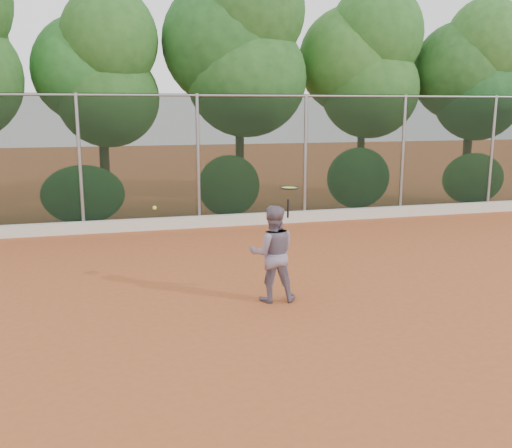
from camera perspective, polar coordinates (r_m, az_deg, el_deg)
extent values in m
plane|color=#A54F27|center=(8.92, 1.66, -9.16)|extent=(80.00, 80.00, 0.00)
cube|color=silver|center=(15.30, -5.57, 0.24)|extent=(24.00, 0.20, 0.30)
imported|color=slate|center=(9.38, 1.67, -2.96)|extent=(0.87, 0.73, 1.61)
cube|color=black|center=(15.24, -5.80, 6.27)|extent=(24.00, 0.01, 3.50)
cylinder|color=gray|center=(15.18, -5.94, 12.68)|extent=(24.00, 0.06, 0.06)
cylinder|color=gray|center=(15.07, -17.20, 5.75)|extent=(0.09, 0.09, 3.50)
cylinder|color=gray|center=(15.24, -5.80, 6.27)|extent=(0.09, 0.09, 3.50)
cylinder|color=gray|center=(15.98, 4.95, 6.54)|extent=(0.09, 0.09, 3.50)
cylinder|color=gray|center=(17.23, 14.45, 6.59)|extent=(0.09, 0.09, 3.50)
cylinder|color=gray|center=(18.87, 22.49, 6.48)|extent=(0.09, 0.09, 3.50)
cylinder|color=#3A2816|center=(17.40, -14.83, 4.79)|extent=(0.28, 0.28, 2.40)
ellipsoid|color=#224F1B|center=(17.19, -14.54, 12.08)|extent=(2.90, 2.40, 2.80)
ellipsoid|color=#1F5C1F|center=(17.52, -16.38, 14.59)|extent=(3.20, 2.70, 3.10)
ellipsoid|color=#22501B|center=(17.09, -14.47, 17.47)|extent=(2.70, 2.30, 2.90)
cylinder|color=#3B2916|center=(17.53, -1.63, 6.21)|extent=(0.26, 0.26, 3.00)
ellipsoid|color=#346E2A|center=(17.41, -0.94, 14.41)|extent=(3.60, 3.00, 3.50)
ellipsoid|color=#2D6B28|center=(17.67, -2.85, 17.61)|extent=(3.90, 3.20, 3.80)
ellipsoid|color=#346D29|center=(17.54, -0.54, 20.64)|extent=(3.20, 2.70, 3.30)
cylinder|color=#3E2817|center=(19.08, 10.38, 6.02)|extent=(0.24, 0.24, 2.70)
ellipsoid|color=#24521C|center=(18.99, 11.34, 13.06)|extent=(3.20, 2.70, 3.10)
ellipsoid|color=#27591E|center=(19.10, 9.64, 15.82)|extent=(3.50, 2.90, 3.40)
ellipsoid|color=#21531C|center=(19.07, 11.97, 18.16)|extent=(3.00, 2.50, 3.10)
cylinder|color=#432719|center=(20.59, 20.26, 5.61)|extent=(0.28, 0.28, 2.50)
ellipsoid|color=#246026|center=(20.54, 21.34, 11.82)|extent=(3.00, 2.50, 2.90)
ellipsoid|color=#306526|center=(20.53, 19.84, 14.17)|extent=(3.30, 2.80, 3.20)
ellipsoid|color=#3B762D|center=(20.61, 22.09, 16.24)|extent=(2.80, 2.40, 3.00)
ellipsoid|color=#286627|center=(15.97, -16.90, 2.82)|extent=(2.20, 1.16, 1.60)
ellipsoid|color=#316325|center=(16.30, -2.71, 3.84)|extent=(1.80, 1.04, 1.76)
ellipsoid|color=#2B6727|center=(17.55, 10.20, 4.56)|extent=(2.00, 1.10, 1.84)
ellipsoid|color=#366F2A|center=(19.59, 20.89, 4.26)|extent=(2.16, 1.12, 1.64)
cylinder|color=black|center=(9.33, 3.22, 1.56)|extent=(0.04, 0.05, 0.31)
torus|color=black|center=(9.22, 3.36, 3.64)|extent=(0.39, 0.39, 0.03)
cylinder|color=#C3CF3C|center=(9.22, 3.36, 3.64)|extent=(0.33, 0.33, 0.01)
sphere|color=#D1F738|center=(9.44, -10.11, 1.61)|extent=(0.06, 0.06, 0.06)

